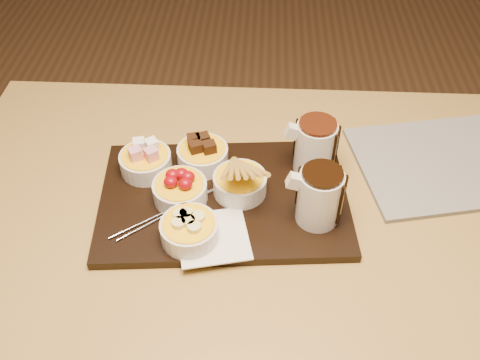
{
  "coord_description": "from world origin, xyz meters",
  "views": [
    {
      "loc": [
        0.01,
        -0.66,
        1.49
      ],
      "look_at": [
        -0.02,
        0.03,
        0.81
      ],
      "focal_mm": 40.0,
      "sensor_mm": 36.0,
      "label": 1
    }
  ],
  "objects_px": {
    "serving_board": "(224,199)",
    "pitcher_milk_chocolate": "(315,147)",
    "dining_table": "(251,246)",
    "bowl_strawberries": "(180,191)",
    "newspaper": "(441,164)",
    "pitcher_dark_chocolate": "(319,197)"
  },
  "relations": [
    {
      "from": "pitcher_dark_chocolate",
      "to": "pitcher_milk_chocolate",
      "type": "height_order",
      "value": "same"
    },
    {
      "from": "pitcher_milk_chocolate",
      "to": "dining_table",
      "type": "bearing_deg",
      "value": -141.25
    },
    {
      "from": "pitcher_milk_chocolate",
      "to": "bowl_strawberries",
      "type": "bearing_deg",
      "value": -163.61
    },
    {
      "from": "dining_table",
      "to": "newspaper",
      "type": "height_order",
      "value": "newspaper"
    },
    {
      "from": "pitcher_dark_chocolate",
      "to": "newspaper",
      "type": "relative_size",
      "value": 0.32
    },
    {
      "from": "dining_table",
      "to": "newspaper",
      "type": "bearing_deg",
      "value": 21.42
    },
    {
      "from": "serving_board",
      "to": "newspaper",
      "type": "relative_size",
      "value": 1.39
    },
    {
      "from": "serving_board",
      "to": "pitcher_milk_chocolate",
      "type": "relative_size",
      "value": 4.36
    },
    {
      "from": "serving_board",
      "to": "bowl_strawberries",
      "type": "xyz_separation_m",
      "value": [
        -0.08,
        -0.01,
        0.03
      ]
    },
    {
      "from": "serving_board",
      "to": "pitcher_milk_chocolate",
      "type": "bearing_deg",
      "value": 21.8
    },
    {
      "from": "serving_board",
      "to": "pitcher_dark_chocolate",
      "type": "xyz_separation_m",
      "value": [
        0.17,
        -0.05,
        0.06
      ]
    },
    {
      "from": "bowl_strawberries",
      "to": "pitcher_milk_chocolate",
      "type": "distance_m",
      "value": 0.27
    },
    {
      "from": "serving_board",
      "to": "pitcher_dark_chocolate",
      "type": "height_order",
      "value": "pitcher_dark_chocolate"
    },
    {
      "from": "serving_board",
      "to": "newspaper",
      "type": "bearing_deg",
      "value": 11.13
    },
    {
      "from": "dining_table",
      "to": "bowl_strawberries",
      "type": "bearing_deg",
      "value": 174.23
    },
    {
      "from": "pitcher_milk_chocolate",
      "to": "newspaper",
      "type": "distance_m",
      "value": 0.27
    },
    {
      "from": "pitcher_dark_chocolate",
      "to": "pitcher_milk_chocolate",
      "type": "bearing_deg",
      "value": 85.6
    },
    {
      "from": "serving_board",
      "to": "dining_table",
      "type": "bearing_deg",
      "value": -29.98
    },
    {
      "from": "pitcher_dark_chocolate",
      "to": "pitcher_milk_chocolate",
      "type": "distance_m",
      "value": 0.13
    },
    {
      "from": "newspaper",
      "to": "dining_table",
      "type": "bearing_deg",
      "value": -170.51
    },
    {
      "from": "pitcher_milk_chocolate",
      "to": "serving_board",
      "type": "bearing_deg",
      "value": -158.2
    },
    {
      "from": "serving_board",
      "to": "pitcher_milk_chocolate",
      "type": "xyz_separation_m",
      "value": [
        0.17,
        0.08,
        0.06
      ]
    }
  ]
}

